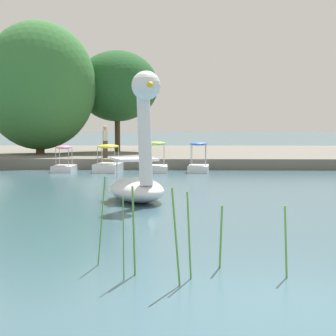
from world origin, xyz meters
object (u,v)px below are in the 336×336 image
at_px(tree_broadleaf_right, 117,86).
at_px(tree_willow_near_path, 39,85).
at_px(swan_boat, 139,168).
at_px(pedal_boat_blue, 199,163).
at_px(pedal_boat_lime, 156,163).
at_px(person_on_path, 105,141).
at_px(pedal_boat_pink, 64,163).
at_px(pedal_boat_yellow, 108,163).

xyz_separation_m(tree_broadleaf_right, tree_willow_near_path, (-4.55, -3.06, -0.16)).
bearing_deg(swan_boat, tree_willow_near_path, 113.26).
relative_size(swan_boat, pedal_boat_blue, 1.91).
relative_size(pedal_boat_blue, pedal_boat_lime, 1.09).
bearing_deg(person_on_path, pedal_boat_lime, -40.61).
bearing_deg(pedal_boat_blue, swan_boat, -100.99).
bearing_deg(pedal_boat_blue, pedal_boat_lime, -173.07).
bearing_deg(tree_willow_near_path, tree_broadleaf_right, 33.89).
relative_size(swan_boat, tree_broadleaf_right, 0.51).
bearing_deg(pedal_boat_pink, tree_broadleaf_right, 80.02).
xyz_separation_m(swan_boat, person_on_path, (-2.91, 13.61, 0.48)).
height_order(pedal_boat_yellow, tree_willow_near_path, tree_willow_near_path).
height_order(pedal_boat_yellow, pedal_boat_pink, pedal_boat_yellow).
xyz_separation_m(pedal_boat_lime, pedal_boat_yellow, (-2.47, 0.16, -0.01)).
distance_m(pedal_boat_blue, person_on_path, 5.70).
distance_m(swan_boat, pedal_boat_yellow, 11.52).
bearing_deg(pedal_boat_yellow, pedal_boat_blue, 1.30).
bearing_deg(swan_boat, pedal_boat_pink, 112.72).
distance_m(pedal_boat_lime, person_on_path, 4.04).
height_order(swan_boat, pedal_boat_blue, swan_boat).
relative_size(pedal_boat_lime, pedal_boat_yellow, 0.85).
distance_m(pedal_boat_yellow, person_on_path, 2.66).
xyz_separation_m(pedal_boat_blue, tree_willow_near_path, (-9.81, 6.35, 4.44)).
xyz_separation_m(swan_boat, pedal_boat_pink, (-4.72, 11.28, -0.63)).
relative_size(pedal_boat_pink, tree_willow_near_path, 0.20).
relative_size(pedal_boat_blue, tree_broadleaf_right, 0.27).
bearing_deg(person_on_path, pedal_boat_yellow, -78.66).
bearing_deg(pedal_boat_pink, pedal_boat_lime, -2.34).
bearing_deg(pedal_boat_yellow, pedal_boat_pink, 179.08).
distance_m(swan_boat, pedal_boat_pink, 12.24).
distance_m(pedal_boat_pink, person_on_path, 3.16).
distance_m(pedal_boat_lime, tree_broadleaf_right, 11.15).
xyz_separation_m(pedal_boat_lime, tree_broadleaf_right, (-3.09, 9.68, 4.59)).
distance_m(pedal_boat_blue, pedal_boat_pink, 6.93).
distance_m(tree_broadleaf_right, person_on_path, 7.96).
xyz_separation_m(pedal_boat_blue, pedal_boat_pink, (-6.93, -0.07, -0.02)).
bearing_deg(pedal_boat_blue, tree_willow_near_path, 147.08).
bearing_deg(pedal_boat_lime, pedal_boat_blue, 6.93).
bearing_deg(pedal_boat_lime, person_on_path, 139.39).
distance_m(swan_boat, pedal_boat_blue, 11.57).
height_order(pedal_boat_lime, tree_broadleaf_right, tree_broadleaf_right).
xyz_separation_m(pedal_boat_blue, person_on_path, (-5.12, 2.27, 1.09)).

